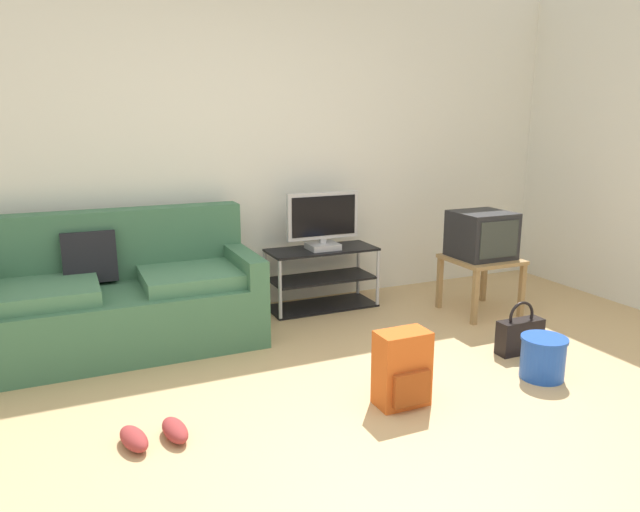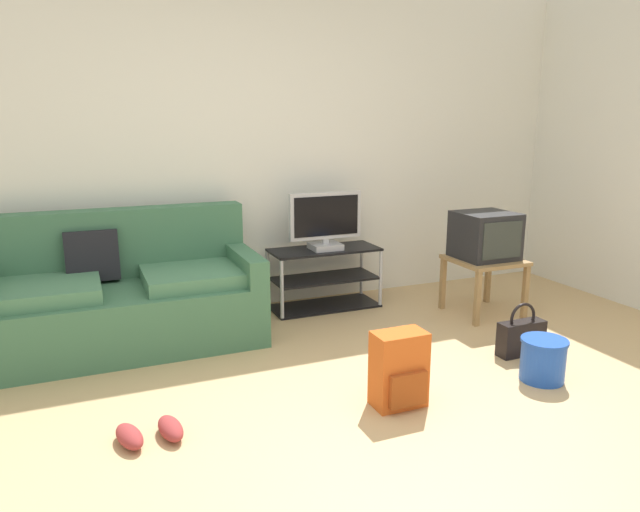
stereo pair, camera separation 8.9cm
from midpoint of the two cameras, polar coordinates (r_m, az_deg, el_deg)
name	(u,v)px [view 2 (the right image)]	position (r m, az deg, el deg)	size (l,w,h in m)	color
ground_plane	(383,446)	(3.10, 7.01, -17.76)	(9.00, 9.80, 0.02)	tan
wall_back	(243,147)	(4.94, -6.92, 10.48)	(9.00, 0.10, 2.70)	silver
couch	(122,297)	(4.39, -18.07, -3.83)	(1.88, 0.88, 0.93)	#3D6B4C
tv_stand	(324,278)	(4.99, 0.93, -2.15)	(0.92, 0.39, 0.51)	black
flat_tv	(325,221)	(4.86, 1.06, 3.36)	(0.63, 0.22, 0.48)	#B2B2B7
side_table	(484,267)	(4.99, 16.12, -1.04)	(0.53, 0.53, 0.47)	#9E7A4C
crt_tv	(485,235)	(4.95, 16.20, 1.93)	(0.44, 0.43, 0.37)	#232326
backpack	(399,370)	(3.38, 8.43, -10.86)	(0.30, 0.25, 0.43)	#CC561E
handbag	(521,336)	(4.28, 19.47, -7.35)	(0.33, 0.12, 0.37)	black
cleaning_bucket	(543,358)	(3.93, 21.41, -9.21)	(0.28, 0.28, 0.27)	blue
sneakers_pair	(150,432)	(3.18, -15.32, -16.15)	(0.36, 0.27, 0.09)	#993333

